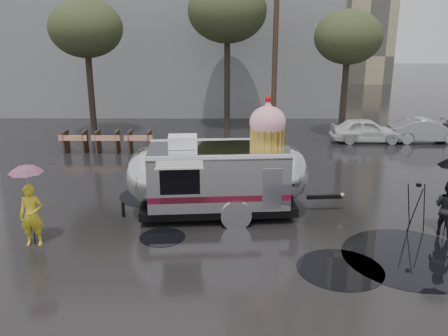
{
  "coord_description": "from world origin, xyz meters",
  "views": [
    {
      "loc": [
        -0.01,
        -11.37,
        5.81
      ],
      "look_at": [
        -0.1,
        2.53,
        1.52
      ],
      "focal_mm": 38.0,
      "sensor_mm": 36.0,
      "label": 1
    }
  ],
  "objects_px": {
    "airstream_trailer": "(220,174)",
    "person_left": "(32,215)",
    "tripod": "(416,203)",
    "person_right": "(447,208)"
  },
  "relations": [
    {
      "from": "person_left",
      "to": "tripod",
      "type": "relative_size",
      "value": 1.19
    },
    {
      "from": "airstream_trailer",
      "to": "person_right",
      "type": "relative_size",
      "value": 4.39
    },
    {
      "from": "person_right",
      "to": "tripod",
      "type": "xyz_separation_m",
      "value": [
        -0.76,
        0.31,
        0.03
      ]
    },
    {
      "from": "person_right",
      "to": "tripod",
      "type": "distance_m",
      "value": 0.82
    },
    {
      "from": "airstream_trailer",
      "to": "person_left",
      "type": "bearing_deg",
      "value": -161.26
    },
    {
      "from": "person_left",
      "to": "tripod",
      "type": "bearing_deg",
      "value": 1.68
    },
    {
      "from": "person_left",
      "to": "tripod",
      "type": "height_order",
      "value": "person_left"
    },
    {
      "from": "airstream_trailer",
      "to": "tripod",
      "type": "distance_m",
      "value": 5.8
    },
    {
      "from": "airstream_trailer",
      "to": "person_left",
      "type": "xyz_separation_m",
      "value": [
        -5.03,
        -2.18,
        -0.48
      ]
    },
    {
      "from": "airstream_trailer",
      "to": "person_left",
      "type": "height_order",
      "value": "airstream_trailer"
    }
  ]
}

